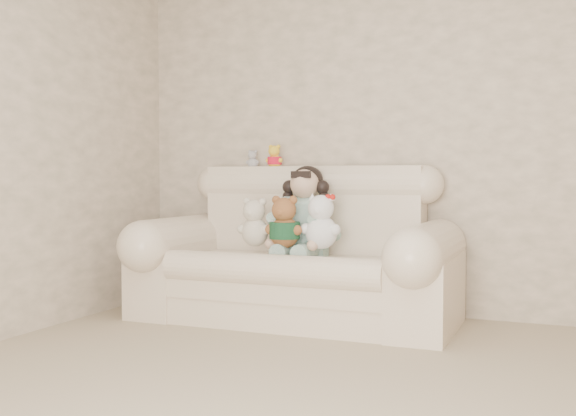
{
  "coord_description": "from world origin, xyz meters",
  "views": [
    {
      "loc": [
        0.79,
        -2.17,
        0.94
      ],
      "look_at": [
        -0.89,
        1.9,
        0.75
      ],
      "focal_mm": 42.67,
      "sensor_mm": 36.0,
      "label": 1
    }
  ],
  "objects_px": {
    "sofa": "(294,243)",
    "white_cat": "(321,216)",
    "seated_child": "(305,210)",
    "cream_teddy": "(255,218)",
    "brown_teddy": "(285,217)"
  },
  "relations": [
    {
      "from": "sofa",
      "to": "white_cat",
      "type": "distance_m",
      "value": 0.32
    },
    {
      "from": "seated_child",
      "to": "cream_teddy",
      "type": "xyz_separation_m",
      "value": [
        -0.27,
        -0.21,
        -0.04
      ]
    },
    {
      "from": "seated_child",
      "to": "sofa",
      "type": "bearing_deg",
      "value": -126.73
    },
    {
      "from": "sofa",
      "to": "seated_child",
      "type": "relative_size",
      "value": 3.4
    },
    {
      "from": "brown_teddy",
      "to": "cream_teddy",
      "type": "relative_size",
      "value": 1.05
    },
    {
      "from": "seated_child",
      "to": "brown_teddy",
      "type": "height_order",
      "value": "seated_child"
    },
    {
      "from": "seated_child",
      "to": "white_cat",
      "type": "height_order",
      "value": "seated_child"
    },
    {
      "from": "seated_child",
      "to": "cream_teddy",
      "type": "height_order",
      "value": "seated_child"
    },
    {
      "from": "sofa",
      "to": "brown_teddy",
      "type": "distance_m",
      "value": 0.24
    },
    {
      "from": "sofa",
      "to": "seated_child",
      "type": "bearing_deg",
      "value": 58.71
    },
    {
      "from": "white_cat",
      "to": "cream_teddy",
      "type": "height_order",
      "value": "white_cat"
    },
    {
      "from": "white_cat",
      "to": "sofa",
      "type": "bearing_deg",
      "value": 141.89
    },
    {
      "from": "seated_child",
      "to": "cream_teddy",
      "type": "distance_m",
      "value": 0.35
    },
    {
      "from": "sofa",
      "to": "brown_teddy",
      "type": "xyz_separation_m",
      "value": [
        0.0,
        -0.16,
        0.18
      ]
    },
    {
      "from": "seated_child",
      "to": "white_cat",
      "type": "xyz_separation_m",
      "value": [
        0.18,
        -0.19,
        -0.02
      ]
    }
  ]
}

